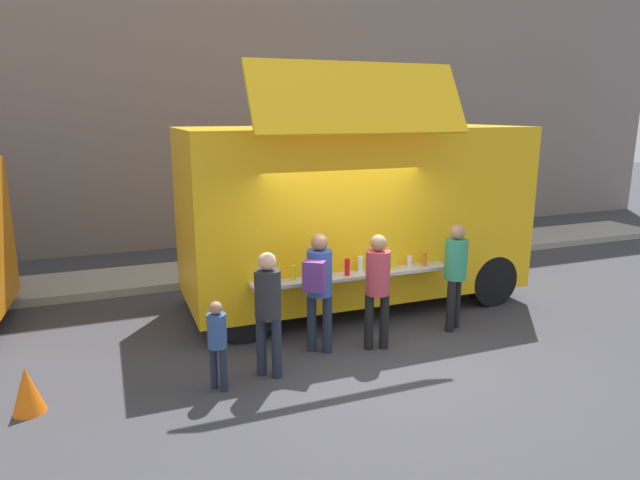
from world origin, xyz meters
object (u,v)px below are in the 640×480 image
object	(u,v)px
customer_mid_with_backpack	(319,281)
traffic_cone_orange	(27,390)
customer_rear_waiting	(268,304)
customer_extra_browsing	(456,268)
food_truck_main	(355,210)
trash_bin	(478,232)
child_near_queue	(217,338)
customer_front_ordering	(378,282)

from	to	relation	value
customer_mid_with_backpack	traffic_cone_orange	bearing A→B (deg)	130.68
customer_rear_waiting	customer_extra_browsing	xyz separation A→B (m)	(3.12, 0.47, 0.02)
food_truck_main	trash_bin	distance (m)	5.13
traffic_cone_orange	customer_rear_waiting	size ratio (longest dim) A/B	0.33
customer_rear_waiting	customer_extra_browsing	distance (m)	3.16
traffic_cone_orange	child_near_queue	distance (m)	2.17
traffic_cone_orange	food_truck_main	bearing A→B (deg)	22.07
customer_mid_with_backpack	customer_rear_waiting	xyz separation A→B (m)	(-0.85, -0.43, -0.07)
customer_mid_with_backpack	child_near_queue	size ratio (longest dim) A/B	1.51
customer_mid_with_backpack	customer_rear_waiting	distance (m)	0.96
customer_front_ordering	customer_mid_with_backpack	world-z (taller)	customer_mid_with_backpack
food_truck_main	customer_front_ordering	size ratio (longest dim) A/B	3.46
food_truck_main	child_near_queue	bearing A→B (deg)	-141.25
customer_front_ordering	trash_bin	bearing A→B (deg)	-34.52
food_truck_main	trash_bin	size ratio (longest dim) A/B	6.32
traffic_cone_orange	customer_mid_with_backpack	bearing A→B (deg)	4.61
customer_mid_with_backpack	customer_rear_waiting	size ratio (longest dim) A/B	1.05
food_truck_main	customer_mid_with_backpack	size ratio (longest dim) A/B	3.38
trash_bin	customer_extra_browsing	distance (m)	5.34
customer_rear_waiting	child_near_queue	world-z (taller)	customer_rear_waiting
food_truck_main	customer_rear_waiting	world-z (taller)	food_truck_main
trash_bin	customer_rear_waiting	distance (m)	8.00
food_truck_main	trash_bin	world-z (taller)	food_truck_main
customer_mid_with_backpack	customer_rear_waiting	bearing A→B (deg)	152.81
trash_bin	child_near_queue	size ratio (longest dim) A/B	0.81
food_truck_main	customer_mid_with_backpack	bearing A→B (deg)	-127.68
customer_front_ordering	customer_extra_browsing	size ratio (longest dim) A/B	1.00
trash_bin	customer_extra_browsing	xyz separation A→B (m)	(-3.49, -4.01, 0.54)
customer_front_ordering	customer_extra_browsing	distance (m)	1.46
customer_mid_with_backpack	child_near_queue	xyz separation A→B (m)	(-1.53, -0.56, -0.37)
customer_front_ordering	customer_rear_waiting	world-z (taller)	customer_front_ordering
customer_front_ordering	customer_rear_waiting	xyz separation A→B (m)	(-1.67, -0.25, -0.02)
food_truck_main	customer_mid_with_backpack	xyz separation A→B (m)	(-1.35, -1.73, -0.63)
food_truck_main	customer_extra_browsing	world-z (taller)	food_truck_main
customer_extra_browsing	customer_rear_waiting	bearing A→B (deg)	65.23
customer_rear_waiting	trash_bin	bearing A→B (deg)	-14.59
food_truck_main	customer_extra_browsing	xyz separation A→B (m)	(0.92, -1.69, -0.68)
trash_bin	customer_front_ordering	distance (m)	6.52
traffic_cone_orange	trash_bin	bearing A→B (deg)	24.81
customer_extra_browsing	child_near_queue	xyz separation A→B (m)	(-3.80, -0.60, -0.32)
trash_bin	customer_rear_waiting	size ratio (longest dim) A/B	0.56
traffic_cone_orange	trash_bin	size ratio (longest dim) A/B	0.60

